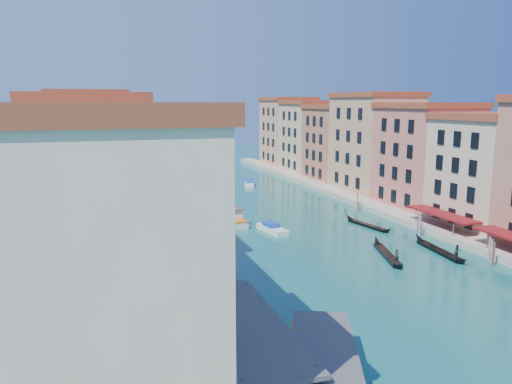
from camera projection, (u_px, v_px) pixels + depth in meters
left_bank_palazzos at (90, 161)px, 80.42m from camera, size 12.80×128.40×21.00m
right_bank_palazzos at (390, 150)px, 97.89m from camera, size 12.80×128.40×21.00m
quay at (352, 199)px, 97.08m from camera, size 4.00×140.00×1.00m
vaporetto_stop at (245, 351)px, 35.69m from camera, size 5.40×16.40×3.65m
mooring_poles_right at (474, 246)px, 62.20m from camera, size 1.44×54.24×3.20m
mooring_poles_left at (210, 358)px, 34.95m from camera, size 0.24×8.24×3.20m
vaporetto_far at (216, 210)px, 83.29m from camera, size 5.72×19.12×2.80m
gondola_fore at (387, 253)px, 62.26m from camera, size 4.35×11.76×2.40m
gondola_right at (440, 250)px, 63.62m from camera, size 2.11×11.91×2.37m
gondola_far at (367, 224)px, 77.41m from camera, size 2.75×10.76×1.53m
motorboat_mid at (272, 228)px, 74.25m from camera, size 3.11×6.68×1.33m
motorboat_far at (250, 184)px, 114.89m from camera, size 3.93×6.75×1.33m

